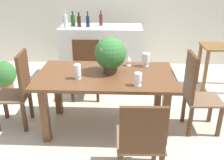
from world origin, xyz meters
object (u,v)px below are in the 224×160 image
(crystal_vase_right, at_px, (78,71))
(wine_bottle_amber, at_px, (101,20))
(crystal_vase_left, at_px, (146,58))
(chair_near_right, at_px, (141,139))
(chair_head_end, at_px, (18,88))
(dining_table, at_px, (106,83))
(wine_glass, at_px, (129,59))
(potted_plant_floor, at_px, (4,76))
(chair_foot_end, at_px, (196,91))
(side_table, at_px, (220,57))
(chair_far_left, at_px, (86,65))
(flower_centerpiece, at_px, (110,54))
(wine_bottle_tall, at_px, (65,21))
(kitchen_counter, at_px, (101,52))
(wine_bottle_dark, at_px, (79,21))
(crystal_vase_center_near, at_px, (138,78))
(wine_bottle_clear, at_px, (73,20))
(wine_bottle_green, at_px, (88,21))

(crystal_vase_right, relative_size, wine_bottle_amber, 0.66)
(crystal_vase_left, height_order, crystal_vase_right, crystal_vase_left)
(chair_near_right, height_order, chair_head_end, chair_head_end)
(dining_table, distance_m, wine_glass, 0.48)
(crystal_vase_left, height_order, potted_plant_floor, crystal_vase_left)
(chair_foot_end, distance_m, crystal_vase_left, 0.76)
(potted_plant_floor, bearing_deg, side_table, 4.90)
(chair_far_left, distance_m, flower_centerpiece, 1.12)
(wine_bottle_tall, bearing_deg, chair_near_right, -64.91)
(kitchen_counter, bearing_deg, chair_near_right, -77.70)
(chair_near_right, relative_size, crystal_vase_right, 5.13)
(crystal_vase_right, bearing_deg, chair_near_right, -48.73)
(kitchen_counter, distance_m, wine_bottle_dark, 0.71)
(crystal_vase_left, relative_size, wine_glass, 1.38)
(wine_bottle_dark, bearing_deg, wine_glass, -57.56)
(crystal_vase_left, bearing_deg, crystal_vase_center_near, -102.25)
(wine_bottle_amber, xyz_separation_m, wine_bottle_dark, (-0.39, -0.11, -0.01))
(chair_far_left, xyz_separation_m, crystal_vase_left, (0.91, -0.66, 0.36))
(wine_glass, bearing_deg, flower_centerpiece, -131.84)
(wine_bottle_dark, distance_m, side_table, 2.55)
(crystal_vase_center_near, relative_size, kitchen_counter, 0.10)
(wine_bottle_tall, distance_m, side_table, 2.76)
(chair_foot_end, height_order, potted_plant_floor, chair_foot_end)
(chair_far_left, bearing_deg, crystal_vase_center_near, -61.24)
(crystal_vase_right, relative_size, wine_bottle_dark, 0.70)
(chair_foot_end, distance_m, wine_bottle_dark, 2.48)
(chair_head_end, height_order, wine_bottle_clear, wine_bottle_clear)
(chair_near_right, relative_size, side_table, 1.18)
(chair_head_end, height_order, flower_centerpiece, flower_centerpiece)
(crystal_vase_left, bearing_deg, potted_plant_floor, 163.84)
(potted_plant_floor, bearing_deg, wine_bottle_clear, 36.51)
(dining_table, bearing_deg, potted_plant_floor, 151.54)
(wine_bottle_amber, bearing_deg, kitchen_counter, -87.69)
(wine_bottle_amber, relative_size, wine_bottle_dark, 1.05)
(wine_bottle_dark, bearing_deg, wine_bottle_amber, 16.03)
(wine_glass, distance_m, wine_bottle_clear, 1.77)
(chair_far_left, height_order, wine_bottle_green, wine_bottle_green)
(chair_head_end, distance_m, wine_glass, 1.49)
(chair_foot_end, distance_m, wine_bottle_amber, 2.32)
(wine_bottle_green, bearing_deg, chair_far_left, -86.96)
(wine_bottle_amber, height_order, side_table, wine_bottle_amber)
(chair_foot_end, distance_m, wine_bottle_clear, 2.61)
(flower_centerpiece, bearing_deg, wine_bottle_tall, 119.33)
(chair_foot_end, height_order, crystal_vase_right, chair_foot_end)
(wine_bottle_clear, distance_m, potted_plant_floor, 1.55)
(wine_bottle_clear, xyz_separation_m, wine_bottle_green, (0.28, -0.08, -0.00))
(chair_near_right, bearing_deg, chair_head_end, -34.25)
(wine_bottle_tall, distance_m, potted_plant_floor, 1.41)
(crystal_vase_center_near, xyz_separation_m, wine_bottle_clear, (-1.09, 2.08, 0.24))
(flower_centerpiece, height_order, crystal_vase_center_near, flower_centerpiece)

